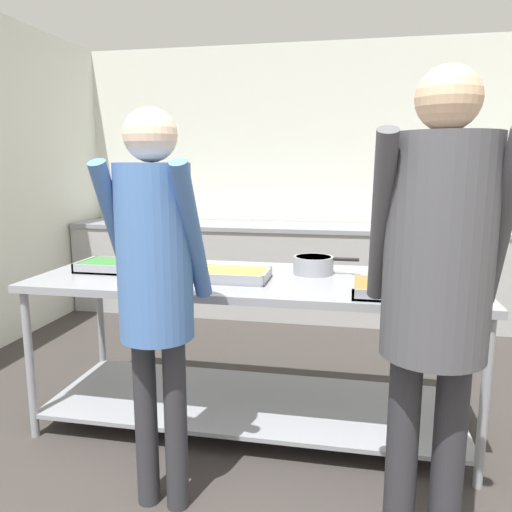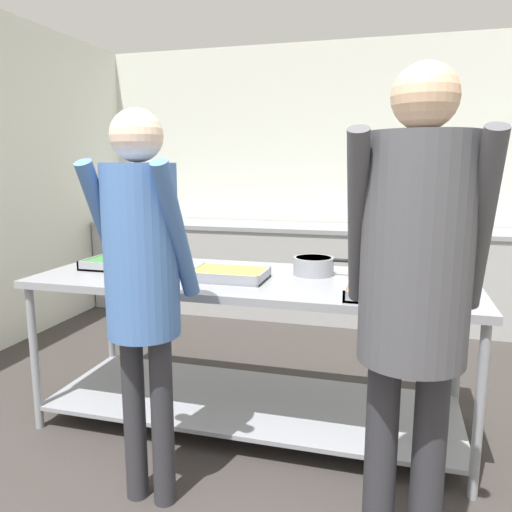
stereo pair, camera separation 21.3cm
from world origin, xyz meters
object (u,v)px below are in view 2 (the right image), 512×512
object	(u,v)px
serving_tray_vegetables	(399,293)
guest_serving_right	(415,276)
sauce_pan	(314,265)
guest_serving_left	(142,266)
plate_stack	(159,272)
water_bottle	(168,207)
serving_tray_roast	(229,275)
serving_tray_greens	(118,264)

from	to	relation	value
serving_tray_vegetables	guest_serving_right	size ratio (longest dim) A/B	0.27
sauce_pan	guest_serving_right	xyz separation A→B (m)	(0.50, -1.04, 0.19)
sauce_pan	guest_serving_left	xyz separation A→B (m)	(-0.57, -0.92, 0.15)
plate_stack	sauce_pan	xyz separation A→B (m)	(0.79, 0.33, 0.02)
serving_tray_vegetables	water_bottle	bearing A→B (deg)	133.30
serving_tray_roast	guest_serving_left	world-z (taller)	guest_serving_left
serving_tray_roast	guest_serving_right	xyz separation A→B (m)	(0.92, -0.80, 0.22)
guest_serving_right	plate_stack	bearing A→B (deg)	151.03
serving_tray_greens	guest_serving_right	size ratio (longest dim) A/B	0.21
sauce_pan	serving_tray_vegetables	distance (m)	0.60
serving_tray_greens	sauce_pan	world-z (taller)	sauce_pan
guest_serving_left	guest_serving_right	bearing A→B (deg)	-6.37
serving_tray_greens	serving_tray_vegetables	distance (m)	1.64
plate_stack	guest_serving_left	bearing A→B (deg)	-69.02
serving_tray_greens	plate_stack	bearing A→B (deg)	-28.79
serving_tray_roast	serving_tray_vegetables	xyz separation A→B (m)	(0.88, -0.15, 0.00)
plate_stack	guest_serving_right	distance (m)	1.49
serving_tray_greens	water_bottle	world-z (taller)	water_bottle
guest_serving_right	water_bottle	xyz separation A→B (m)	(-2.39, 3.14, -0.07)
serving_tray_vegetables	guest_serving_right	xyz separation A→B (m)	(0.04, -0.65, 0.22)
sauce_pan	serving_tray_roast	bearing A→B (deg)	-150.28
serving_tray_greens	plate_stack	world-z (taller)	plate_stack
serving_tray_greens	sauce_pan	distance (m)	1.16
sauce_pan	serving_tray_greens	bearing A→B (deg)	-173.75
plate_stack	sauce_pan	bearing A→B (deg)	22.33
sauce_pan	serving_tray_vegetables	world-z (taller)	sauce_pan
guest_serving_right	serving_tray_greens	bearing A→B (deg)	151.07
serving_tray_greens	guest_serving_left	world-z (taller)	guest_serving_left
guest_serving_left	guest_serving_right	distance (m)	1.07
serving_tray_roast	plate_stack	bearing A→B (deg)	-167.03
plate_stack	serving_tray_vegetables	bearing A→B (deg)	-2.91
sauce_pan	serving_tray_vegetables	bearing A→B (deg)	-40.31
plate_stack	serving_tray_vegetables	xyz separation A→B (m)	(1.25, -0.06, -0.01)
sauce_pan	guest_serving_left	bearing A→B (deg)	-121.52
plate_stack	serving_tray_roast	world-z (taller)	plate_stack
serving_tray_roast	guest_serving_left	size ratio (longest dim) A/B	0.24
serving_tray_vegetables	guest_serving_right	world-z (taller)	guest_serving_right
serving_tray_roast	serving_tray_vegetables	bearing A→B (deg)	-9.64
guest_serving_right	water_bottle	size ratio (longest dim) A/B	5.91
sauce_pan	water_bottle	xyz separation A→B (m)	(-1.89, 2.10, 0.12)
sauce_pan	water_bottle	world-z (taller)	water_bottle
serving_tray_roast	guest_serving_right	world-z (taller)	guest_serving_right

